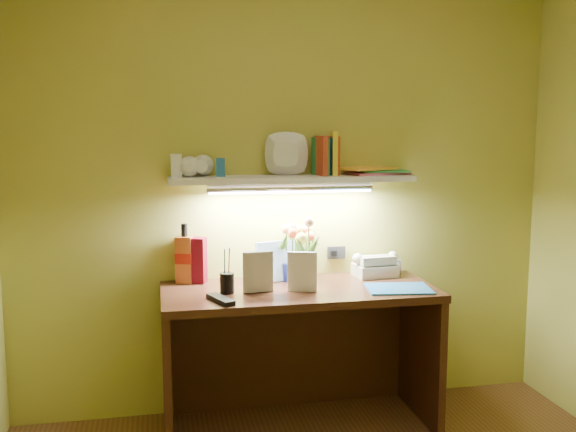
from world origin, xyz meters
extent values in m
cube|color=#33150E|center=(0.00, 1.20, 0.38)|extent=(1.40, 0.60, 0.75)
cube|color=silver|center=(0.62, 1.45, 0.79)|extent=(0.08, 0.06, 0.07)
cube|color=#560714|center=(-0.50, 1.42, 0.87)|extent=(0.10, 0.10, 0.24)
cylinder|color=black|center=(-0.37, 1.17, 0.84)|extent=(0.09, 0.09, 0.17)
cube|color=black|center=(-0.42, 1.02, 0.76)|extent=(0.13, 0.21, 0.02)
cube|color=#2671B4|center=(0.49, 1.07, 0.75)|extent=(0.35, 0.28, 0.01)
imported|color=beige|center=(-0.30, 1.15, 0.85)|extent=(0.16, 0.02, 0.21)
imported|color=white|center=(-0.07, 1.15, 0.85)|extent=(0.15, 0.06, 0.20)
cube|color=white|center=(0.00, 1.38, 1.30)|extent=(1.30, 0.25, 0.03)
imported|color=white|center=(-0.54, 1.36, 1.36)|extent=(0.12, 0.12, 0.08)
imported|color=white|center=(-0.48, 1.36, 1.37)|extent=(0.13, 0.13, 0.11)
imported|color=white|center=(-0.03, 1.38, 1.34)|extent=(0.28, 0.28, 0.06)
cube|color=white|center=(-0.60, 1.40, 1.38)|extent=(0.06, 0.05, 0.12)
cube|color=#2671B4|center=(-0.37, 1.40, 1.36)|extent=(0.05, 0.05, 0.10)
cube|color=#BE3D23|center=(0.16, 1.38, 1.42)|extent=(0.05, 0.15, 0.21)
cube|color=yellow|center=(0.24, 1.39, 1.43)|extent=(0.05, 0.15, 0.23)
cube|color=#1A5DB0|center=(0.21, 1.41, 1.42)|extent=(0.08, 0.15, 0.20)
cube|color=#2D7F3F|center=(0.16, 1.39, 1.42)|extent=(0.07, 0.13, 0.20)
cube|color=#BE3D23|center=(0.22, 1.40, 1.42)|extent=(0.05, 0.15, 0.21)
cube|color=pink|center=(0.48, 1.42, 1.32)|extent=(0.34, 0.27, 0.01)
cube|color=#3DA95C|center=(0.51, 1.39, 1.33)|extent=(0.27, 0.20, 0.01)
cube|color=yellow|center=(0.42, 1.40, 1.35)|extent=(0.34, 0.30, 0.01)
camera|label=1|loc=(-0.71, -1.94, 1.56)|focal=40.00mm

